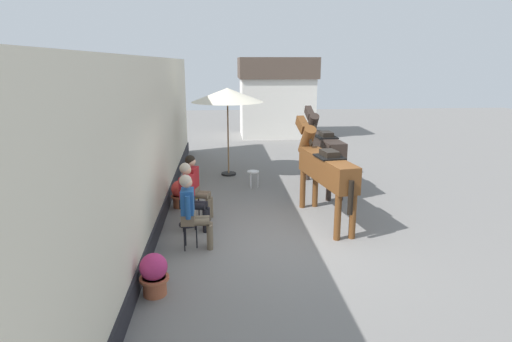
{
  "coord_description": "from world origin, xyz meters",
  "views": [
    {
      "loc": [
        -1.12,
        -7.6,
        3.3
      ],
      "look_at": [
        -0.4,
        1.2,
        1.05
      ],
      "focal_mm": 30.08,
      "sensor_mm": 36.0,
      "label": 1
    }
  ],
  "objects_px": {
    "flower_planter_farthest": "(180,193)",
    "flower_planter_nearest": "(154,274)",
    "seated_visitor_middle": "(190,193)",
    "seated_visitor_near": "(191,208)",
    "spare_stool_white": "(253,173)",
    "saddled_horse_far": "(323,146)",
    "saddled_horse_near": "(324,167)",
    "seated_visitor_far": "(195,183)",
    "cafe_parasol": "(227,96)"
  },
  "relations": [
    {
      "from": "saddled_horse_far",
      "to": "cafe_parasol",
      "type": "xyz_separation_m",
      "value": [
        -2.47,
        1.58,
        1.2
      ]
    },
    {
      "from": "saddled_horse_near",
      "to": "flower_planter_nearest",
      "type": "height_order",
      "value": "saddled_horse_near"
    },
    {
      "from": "spare_stool_white",
      "to": "cafe_parasol",
      "type": "bearing_deg",
      "value": 114.12
    },
    {
      "from": "saddled_horse_near",
      "to": "seated_visitor_near",
      "type": "bearing_deg",
      "value": -154.86
    },
    {
      "from": "seated_visitor_middle",
      "to": "seated_visitor_far",
      "type": "height_order",
      "value": "same"
    },
    {
      "from": "seated_visitor_near",
      "to": "saddled_horse_far",
      "type": "xyz_separation_m",
      "value": [
        3.23,
        3.64,
        0.38
      ]
    },
    {
      "from": "saddled_horse_far",
      "to": "flower_planter_nearest",
      "type": "relative_size",
      "value": 4.68
    },
    {
      "from": "seated_visitor_near",
      "to": "flower_planter_nearest",
      "type": "xyz_separation_m",
      "value": [
        -0.45,
        -1.58,
        -0.44
      ]
    },
    {
      "from": "seated_visitor_middle",
      "to": "flower_planter_farthest",
      "type": "relative_size",
      "value": 2.17
    },
    {
      "from": "flower_planter_farthest",
      "to": "spare_stool_white",
      "type": "relative_size",
      "value": 1.39
    },
    {
      "from": "seated_visitor_middle",
      "to": "saddled_horse_near",
      "type": "height_order",
      "value": "saddled_horse_near"
    },
    {
      "from": "saddled_horse_near",
      "to": "flower_planter_nearest",
      "type": "distance_m",
      "value": 4.33
    },
    {
      "from": "saddled_horse_far",
      "to": "saddled_horse_near",
      "type": "bearing_deg",
      "value": -102.58
    },
    {
      "from": "saddled_horse_near",
      "to": "cafe_parasol",
      "type": "bearing_deg",
      "value": 116.19
    },
    {
      "from": "seated_visitor_middle",
      "to": "saddled_horse_near",
      "type": "bearing_deg",
      "value": 7.61
    },
    {
      "from": "cafe_parasol",
      "to": "flower_planter_farthest",
      "type": "bearing_deg",
      "value": -112.38
    },
    {
      "from": "seated_visitor_near",
      "to": "seated_visitor_middle",
      "type": "xyz_separation_m",
      "value": [
        -0.08,
        0.9,
        0.0
      ]
    },
    {
      "from": "seated_visitor_middle",
      "to": "flower_planter_farthest",
      "type": "height_order",
      "value": "seated_visitor_middle"
    },
    {
      "from": "flower_planter_nearest",
      "to": "spare_stool_white",
      "type": "bearing_deg",
      "value": 71.12
    },
    {
      "from": "seated_visitor_far",
      "to": "cafe_parasol",
      "type": "distance_m",
      "value": 4.02
    },
    {
      "from": "seated_visitor_near",
      "to": "saddled_horse_far",
      "type": "relative_size",
      "value": 0.46
    },
    {
      "from": "seated_visitor_far",
      "to": "saddled_horse_near",
      "type": "distance_m",
      "value": 2.78
    },
    {
      "from": "saddled_horse_near",
      "to": "flower_planter_nearest",
      "type": "xyz_separation_m",
      "value": [
        -3.15,
        -2.85,
        -0.82
      ]
    },
    {
      "from": "flower_planter_farthest",
      "to": "cafe_parasol",
      "type": "distance_m",
      "value": 3.72
    },
    {
      "from": "flower_planter_farthest",
      "to": "flower_planter_nearest",
      "type": "bearing_deg",
      "value": -90.36
    },
    {
      "from": "seated_visitor_middle",
      "to": "flower_planter_farthest",
      "type": "xyz_separation_m",
      "value": [
        -0.35,
        1.44,
        -0.44
      ]
    },
    {
      "from": "seated_visitor_near",
      "to": "flower_planter_farthest",
      "type": "relative_size",
      "value": 2.17
    },
    {
      "from": "seated_visitor_near",
      "to": "saddled_horse_near",
      "type": "distance_m",
      "value": 3.01
    },
    {
      "from": "saddled_horse_near",
      "to": "saddled_horse_far",
      "type": "relative_size",
      "value": 0.99
    },
    {
      "from": "seated_visitor_near",
      "to": "seated_visitor_far",
      "type": "xyz_separation_m",
      "value": [
        -0.03,
        1.61,
        0.0
      ]
    },
    {
      "from": "seated_visitor_far",
      "to": "saddled_horse_near",
      "type": "height_order",
      "value": "saddled_horse_near"
    },
    {
      "from": "flower_planter_nearest",
      "to": "saddled_horse_near",
      "type": "bearing_deg",
      "value": 42.1
    },
    {
      "from": "flower_planter_nearest",
      "to": "flower_planter_farthest",
      "type": "bearing_deg",
      "value": 89.64
    },
    {
      "from": "seated_visitor_far",
      "to": "spare_stool_white",
      "type": "relative_size",
      "value": 3.02
    },
    {
      "from": "seated_visitor_near",
      "to": "spare_stool_white",
      "type": "xyz_separation_m",
      "value": [
        1.39,
        3.81,
        -0.38
      ]
    },
    {
      "from": "seated_visitor_near",
      "to": "spare_stool_white",
      "type": "bearing_deg",
      "value": 69.93
    },
    {
      "from": "cafe_parasol",
      "to": "seated_visitor_far",
      "type": "bearing_deg",
      "value": -102.35
    },
    {
      "from": "seated_visitor_far",
      "to": "spare_stool_white",
      "type": "xyz_separation_m",
      "value": [
        1.42,
        2.19,
        -0.38
      ]
    },
    {
      "from": "flower_planter_nearest",
      "to": "cafe_parasol",
      "type": "relative_size",
      "value": 0.25
    },
    {
      "from": "saddled_horse_far",
      "to": "flower_planter_farthest",
      "type": "height_order",
      "value": "saddled_horse_far"
    },
    {
      "from": "seated_visitor_near",
      "to": "seated_visitor_far",
      "type": "distance_m",
      "value": 1.61
    },
    {
      "from": "saddled_horse_far",
      "to": "spare_stool_white",
      "type": "xyz_separation_m",
      "value": [
        -1.84,
        0.17,
        -0.76
      ]
    },
    {
      "from": "seated_visitor_near",
      "to": "spare_stool_white",
      "type": "distance_m",
      "value": 4.07
    },
    {
      "from": "flower_planter_nearest",
      "to": "seated_visitor_middle",
      "type": "bearing_deg",
      "value": 81.45
    },
    {
      "from": "saddled_horse_near",
      "to": "flower_planter_farthest",
      "type": "xyz_separation_m",
      "value": [
        -3.13,
        1.07,
        -0.82
      ]
    },
    {
      "from": "saddled_horse_far",
      "to": "seated_visitor_near",
      "type": "bearing_deg",
      "value": -131.6
    },
    {
      "from": "seated_visitor_middle",
      "to": "flower_planter_nearest",
      "type": "bearing_deg",
      "value": -98.55
    },
    {
      "from": "saddled_horse_far",
      "to": "flower_planter_nearest",
      "type": "height_order",
      "value": "saddled_horse_far"
    },
    {
      "from": "seated_visitor_near",
      "to": "flower_planter_farthest",
      "type": "distance_m",
      "value": 2.42
    },
    {
      "from": "flower_planter_nearest",
      "to": "cafe_parasol",
      "type": "height_order",
      "value": "cafe_parasol"
    }
  ]
}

